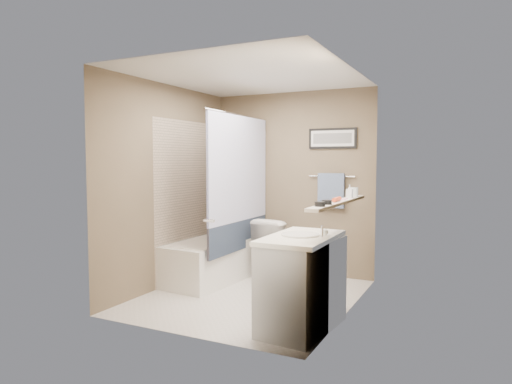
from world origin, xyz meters
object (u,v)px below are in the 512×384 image
at_px(hair_brush_front, 337,199).
at_px(soap_bottle, 350,191).
at_px(bathtub, 214,259).
at_px(candle_bowl_near, 320,204).
at_px(toilet, 282,248).
at_px(glass_jar, 354,192).
at_px(candle_bowl_far, 327,202).
at_px(vanity, 302,285).

distance_m(hair_brush_front, soap_bottle, 0.47).
relative_size(bathtub, soap_bottle, 11.04).
bearing_deg(bathtub, candle_bowl_near, -29.40).
distance_m(toilet, hair_brush_front, 1.69).
xyz_separation_m(toilet, glass_jar, (1.03, -0.44, 0.78)).
bearing_deg(candle_bowl_far, hair_brush_front, 90.00).
relative_size(hair_brush_front, glass_jar, 2.20).
distance_m(toilet, candle_bowl_far, 1.91).
xyz_separation_m(hair_brush_front, soap_bottle, (0.00, 0.47, 0.05)).
relative_size(candle_bowl_near, hair_brush_front, 0.41).
bearing_deg(vanity, candle_bowl_near, -18.80).
bearing_deg(candle_bowl_far, candle_bowl_near, -90.00).
bearing_deg(hair_brush_front, vanity, -113.59).
xyz_separation_m(bathtub, soap_bottle, (1.79, -0.23, 0.93)).
height_order(toilet, candle_bowl_far, candle_bowl_far).
relative_size(candle_bowl_far, soap_bottle, 0.66).
height_order(candle_bowl_far, soap_bottle, soap_bottle).
xyz_separation_m(bathtub, hair_brush_front, (1.79, -0.70, 0.89)).
height_order(toilet, soap_bottle, soap_bottle).
height_order(candle_bowl_near, glass_jar, glass_jar).
height_order(vanity, candle_bowl_far, candle_bowl_far).
distance_m(bathtub, candle_bowl_far, 2.24).
bearing_deg(toilet, glass_jar, 167.88).
distance_m(candle_bowl_far, hair_brush_front, 0.31).
distance_m(vanity, candle_bowl_near, 0.76).
bearing_deg(bathtub, toilet, 33.10).
distance_m(bathtub, toilet, 0.87).
bearing_deg(vanity, toilet, 124.15).
height_order(hair_brush_front, soap_bottle, soap_bottle).
height_order(glass_jar, soap_bottle, soap_bottle).
bearing_deg(soap_bottle, bathtub, 172.65).
relative_size(candle_bowl_near, candle_bowl_far, 1.00).
xyz_separation_m(glass_jar, soap_bottle, (0.00, -0.20, 0.02)).
xyz_separation_m(bathtub, vanity, (1.60, -1.12, 0.15)).
bearing_deg(candle_bowl_near, toilet, 122.58).
bearing_deg(candle_bowl_near, hair_brush_front, 90.00).
bearing_deg(soap_bottle, toilet, 148.25).
xyz_separation_m(candle_bowl_near, hair_brush_front, (0.00, 0.51, 0.00)).
distance_m(bathtub, candle_bowl_near, 2.33).
bearing_deg(candle_bowl_far, toilet, 125.97).
xyz_separation_m(bathtub, toilet, (0.75, 0.41, 0.14)).
distance_m(toilet, candle_bowl_near, 2.06).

